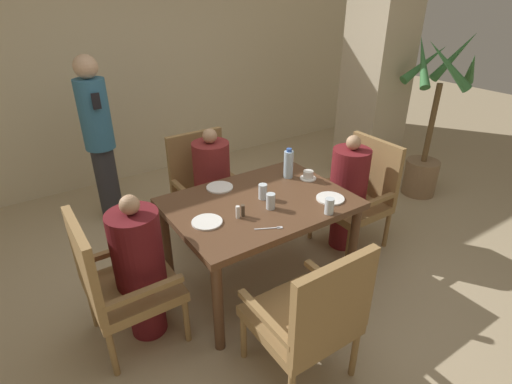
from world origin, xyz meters
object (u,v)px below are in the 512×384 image
object	(u,v)px
diner_in_right_chair	(348,192)
glass_tall_far	(271,201)
chair_right_side	(359,192)
chair_near_corner	(311,315)
diner_in_left_chair	(140,267)
glass_tall_mid	(263,192)
teacup_with_saucer	(308,175)
water_bottle	(289,164)
potted_palm	(428,138)
glass_tall_near	(329,206)
plate_main_right	(330,198)
chair_far_side	(205,185)
plate_dessert_center	(220,187)
chair_left_side	(117,281)
standing_host	(99,137)
diner_in_far_chair	(213,185)
plate_main_left	(207,222)

from	to	relation	value
diner_in_right_chair	glass_tall_far	bearing A→B (deg)	-171.54
chair_right_side	chair_near_corner	xyz separation A→B (m)	(-1.34, -0.90, 0.00)
diner_in_left_chair	glass_tall_mid	distance (m)	0.99
teacup_with_saucer	water_bottle	size ratio (longest dim) A/B	0.53
glass_tall_far	potted_palm	bearing A→B (deg)	9.39
glass_tall_near	diner_in_right_chair	bearing A→B (deg)	33.37
diner_in_right_chair	potted_palm	xyz separation A→B (m)	(1.46, 0.26, 0.12)
plate_main_right	glass_tall_far	xyz separation A→B (m)	(-0.44, 0.13, 0.05)
chair_far_side	glass_tall_near	distance (m)	1.38
diner_in_right_chair	water_bottle	distance (m)	0.63
chair_near_corner	plate_dessert_center	distance (m)	1.26
teacup_with_saucer	glass_tall_mid	world-z (taller)	glass_tall_mid
chair_left_side	glass_tall_near	xyz separation A→B (m)	(1.37, -0.41, 0.30)
glass_tall_mid	chair_near_corner	bearing A→B (deg)	-108.15
plate_dessert_center	chair_near_corner	bearing A→B (deg)	-95.44
water_bottle	glass_tall_far	xyz separation A→B (m)	(-0.41, -0.34, -0.06)
plate_dessert_center	glass_tall_mid	size ratio (longest dim) A/B	1.80
water_bottle	glass_tall_mid	xyz separation A→B (m)	(-0.38, -0.19, -0.06)
standing_host	teacup_with_saucer	distance (m)	2.00
chair_left_side	chair_right_side	world-z (taller)	same
chair_far_side	diner_in_far_chair	bearing A→B (deg)	-90.00
plate_dessert_center	teacup_with_saucer	distance (m)	0.72
diner_in_far_chair	teacup_with_saucer	size ratio (longest dim) A/B	8.16
potted_palm	glass_tall_near	bearing A→B (deg)	-162.17
diner_in_left_chair	plate_main_left	distance (m)	0.51
diner_in_far_chair	plate_main_right	size ratio (longest dim) A/B	5.23
potted_palm	plate_main_right	world-z (taller)	potted_palm
diner_in_far_chair	glass_tall_near	distance (m)	1.22
standing_host	plate_main_left	distance (m)	1.75
standing_host	glass_tall_near	distance (m)	2.31
diner_in_left_chair	plate_main_right	xyz separation A→B (m)	(1.37, -0.27, 0.20)
chair_right_side	teacup_with_saucer	distance (m)	0.61
standing_host	plate_main_left	size ratio (longest dim) A/B	7.83
standing_host	teacup_with_saucer	xyz separation A→B (m)	(1.22, -1.58, -0.10)
chair_far_side	water_bottle	bearing A→B (deg)	-58.99
chair_far_side	plate_dessert_center	xyz separation A→B (m)	(-0.14, -0.56, 0.25)
diner_in_left_chair	glass_tall_mid	xyz separation A→B (m)	(0.96, 0.01, 0.26)
water_bottle	chair_left_side	bearing A→B (deg)	-172.33
potted_palm	plate_dessert_center	xyz separation A→B (m)	(-2.52, 0.08, 0.08)
chair_far_side	plate_main_right	world-z (taller)	chair_far_side
diner_in_far_chair	teacup_with_saucer	xyz separation A→B (m)	(0.53, -0.66, 0.22)
chair_left_side	teacup_with_saucer	distance (m)	1.63
diner_in_far_chair	chair_right_side	size ratio (longest dim) A/B	1.13
chair_right_side	diner_in_right_chair	world-z (taller)	diner_in_right_chair
chair_far_side	standing_host	world-z (taller)	standing_host
diner_in_far_chair	glass_tall_far	bearing A→B (deg)	-89.71
diner_in_right_chair	glass_tall_near	distance (m)	0.80
potted_palm	chair_near_corner	bearing A→B (deg)	-156.42
potted_palm	teacup_with_saucer	xyz separation A→B (m)	(-1.85, -0.17, 0.11)
plate_dessert_center	water_bottle	xyz separation A→B (m)	(0.56, -0.14, 0.11)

